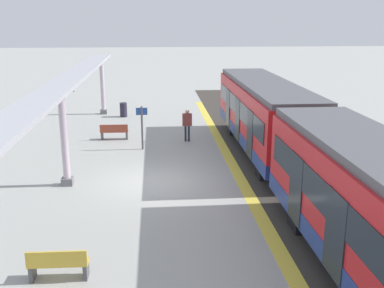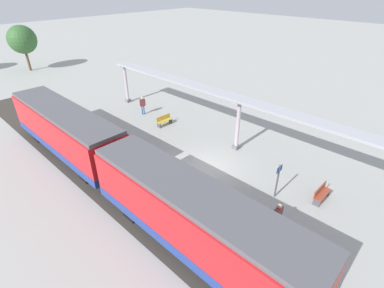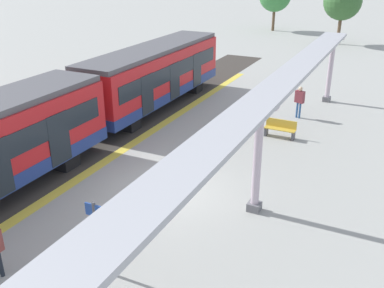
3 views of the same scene
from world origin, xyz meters
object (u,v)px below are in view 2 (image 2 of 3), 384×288
(canopy_pillar_third, at_px, (126,84))
(train_near_carriage, at_px, (193,218))
(train_far_carriage, at_px, (66,131))
(passenger_waiting_near_edge, at_px, (278,215))
(bench_near_end, at_px, (321,193))
(canopy_pillar_second, at_px, (238,125))
(bench_mid_platform, at_px, (164,120))
(passenger_by_the_benches, at_px, (143,104))
(platform_info_sign, at_px, (278,178))

(canopy_pillar_third, bearing_deg, train_near_carriage, -116.53)
(train_far_carriage, xyz_separation_m, passenger_waiting_near_edge, (3.59, -14.59, -0.73))
(bench_near_end, bearing_deg, canopy_pillar_second, 79.38)
(bench_mid_platform, xyz_separation_m, passenger_waiting_near_edge, (-4.21, -13.17, 0.65))
(canopy_pillar_third, distance_m, bench_mid_platform, 7.03)
(bench_near_end, height_order, passenger_by_the_benches, passenger_by_the_benches)
(train_near_carriage, distance_m, canopy_pillar_second, 9.65)
(canopy_pillar_third, bearing_deg, passenger_waiting_near_edge, -104.67)
(bench_mid_platform, bearing_deg, bench_near_end, -91.18)
(bench_mid_platform, bearing_deg, train_far_carriage, 169.70)
(train_far_carriage, relative_size, passenger_waiting_near_edge, 6.69)
(passenger_waiting_near_edge, distance_m, passenger_by_the_benches, 16.86)
(passenger_waiting_near_edge, relative_size, passenger_by_the_benches, 1.01)
(canopy_pillar_second, height_order, passenger_waiting_near_edge, canopy_pillar_second)
(train_near_carriage, height_order, bench_mid_platform, train_near_carriage)
(train_far_carriage, xyz_separation_m, canopy_pillar_second, (8.81, -8.35, 0.13))
(train_near_carriage, distance_m, train_far_carriage, 12.28)
(canopy_pillar_third, height_order, passenger_by_the_benches, canopy_pillar_third)
(train_near_carriage, xyz_separation_m, bench_near_end, (7.52, -2.97, -1.38))
(bench_mid_platform, xyz_separation_m, passenger_by_the_benches, (0.14, 3.13, 0.64))
(canopy_pillar_third, bearing_deg, train_far_carriage, -148.66)
(platform_info_sign, relative_size, passenger_by_the_benches, 1.27)
(train_far_carriage, xyz_separation_m, platform_info_sign, (5.94, -13.23, -0.50))
(train_far_carriage, height_order, bench_near_end, train_far_carriage)
(train_far_carriage, bearing_deg, canopy_pillar_second, -43.44)
(train_near_carriage, xyz_separation_m, canopy_pillar_third, (8.81, 17.65, 0.13))
(train_far_carriage, xyz_separation_m, bench_mid_platform, (7.80, -1.42, -1.38))
(passenger_by_the_benches, bearing_deg, canopy_pillar_second, -85.04)
(train_near_carriage, bearing_deg, canopy_pillar_third, 63.47)
(canopy_pillar_third, relative_size, passenger_by_the_benches, 2.23)
(train_near_carriage, relative_size, canopy_pillar_second, 3.03)
(canopy_pillar_second, height_order, canopy_pillar_third, same)
(train_near_carriage, bearing_deg, passenger_waiting_near_edge, -32.67)
(train_near_carriage, relative_size, passenger_waiting_near_edge, 6.69)
(bench_mid_platform, height_order, passenger_waiting_near_edge, passenger_waiting_near_edge)
(canopy_pillar_second, distance_m, bench_mid_platform, 7.16)
(train_near_carriage, relative_size, train_far_carriage, 1.00)
(train_near_carriage, bearing_deg, canopy_pillar_second, 24.08)
(train_far_carriage, relative_size, canopy_pillar_third, 3.03)
(bench_near_end, bearing_deg, bench_mid_platform, 88.82)
(train_near_carriage, xyz_separation_m, canopy_pillar_second, (8.81, 3.94, 0.13))
(bench_near_end, distance_m, bench_mid_platform, 13.84)
(canopy_pillar_second, bearing_deg, passenger_waiting_near_edge, -129.95)
(canopy_pillar_third, distance_m, platform_info_sign, 18.83)
(train_near_carriage, xyz_separation_m, bench_mid_platform, (7.80, 10.87, -1.38))
(bench_near_end, xyz_separation_m, passenger_waiting_near_edge, (-3.93, 0.67, 0.65))
(bench_near_end, bearing_deg, passenger_waiting_near_edge, 170.33)
(train_far_carriage, bearing_deg, bench_near_end, -63.76)
(canopy_pillar_second, relative_size, bench_near_end, 2.57)
(bench_near_end, distance_m, platform_info_sign, 2.71)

